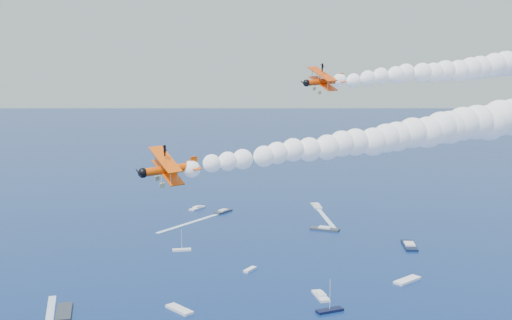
% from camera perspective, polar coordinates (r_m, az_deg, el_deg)
% --- Properties ---
extents(biplane_lead, '(11.56, 11.95, 7.55)m').
position_cam_1_polar(biplane_lead, '(105.23, 6.25, 7.14)').
color(biplane_lead, '#D93B04').
extents(biplane_trail, '(12.85, 13.04, 8.13)m').
position_cam_1_polar(biplane_trail, '(82.75, -7.90, -0.84)').
color(biplane_trail, '#EC4D04').
extents(smoke_trail_lead, '(66.04, 65.74, 11.10)m').
position_cam_1_polar(smoke_trail_lead, '(122.13, 19.93, 7.99)').
color(smoke_trail_lead, white).
extents(smoke_trail_trail, '(66.05, 65.88, 11.10)m').
position_cam_1_polar(smoke_trail_trail, '(96.12, 10.45, 1.84)').
color(smoke_trail_trail, white).
extents(spectator_boats, '(218.71, 184.70, 0.70)m').
position_cam_1_polar(spectator_boats, '(196.17, 9.86, -10.54)').
color(spectator_boats, '#2C323B').
rests_on(spectator_boats, ground).
extents(boat_wakes, '(65.21, 164.92, 0.04)m').
position_cam_1_polar(boat_wakes, '(229.56, -4.22, -7.71)').
color(boat_wakes, white).
rests_on(boat_wakes, ground).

